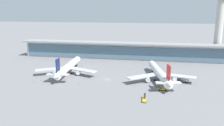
{
  "coord_description": "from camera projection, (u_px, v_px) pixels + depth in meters",
  "views": [
    {
      "loc": [
        28.54,
        -136.22,
        44.01
      ],
      "look_at": [
        0.0,
        16.44,
        6.87
      ],
      "focal_mm": 36.36,
      "sensor_mm": 36.0,
      "label": 1
    }
  ],
  "objects": [
    {
      "name": "airliner_centre_stand",
      "position": [
        159.0,
        73.0,
        141.98
      ],
      "size": [
        42.22,
        55.68,
        14.93
      ],
      "color": "white",
      "rests_on": "ground"
    },
    {
      "name": "airliner_left_stand",
      "position": [
        68.0,
        67.0,
        157.08
      ],
      "size": [
        43.03,
        56.11,
        14.93
      ],
      "color": "white",
      "rests_on": "ground"
    },
    {
      "name": "control_tower",
      "position": [
        220.0,
        19.0,
        192.57
      ],
      "size": [
        12.0,
        12.0,
        65.47
      ],
      "color": "beige",
      "rests_on": "ground"
    },
    {
      "name": "safety_cone_delta",
      "position": [
        79.0,
        85.0,
        134.34
      ],
      "size": [
        0.62,
        0.62,
        0.7
      ],
      "color": "orange",
      "rests_on": "ground"
    },
    {
      "name": "service_truck_mid_apron_yellow",
      "position": [
        162.0,
        89.0,
        125.42
      ],
      "size": [
        6.9,
        2.31,
        2.7
      ],
      "color": "yellow",
      "rests_on": "ground"
    },
    {
      "name": "service_truck_near_nose_red",
      "position": [
        160.0,
        74.0,
        154.25
      ],
      "size": [
        2.11,
        6.85,
        2.7
      ],
      "color": "#B21E1E",
      "rests_on": "ground"
    },
    {
      "name": "service_truck_under_wing_yellow",
      "position": [
        144.0,
        100.0,
        110.83
      ],
      "size": [
        1.95,
        6.81,
        2.7
      ],
      "color": "yellow",
      "rests_on": "ground"
    },
    {
      "name": "terminal_building",
      "position": [
        121.0,
        50.0,
        202.79
      ],
      "size": [
        183.6,
        12.8,
        15.2
      ],
      "color": "beige",
      "rests_on": "ground"
    },
    {
      "name": "safety_cone_bravo",
      "position": [
        41.0,
        80.0,
        143.2
      ],
      "size": [
        0.62,
        0.62,
        0.7
      ],
      "color": "orange",
      "rests_on": "ground"
    },
    {
      "name": "safety_cone_charlie",
      "position": [
        30.0,
        80.0,
        143.46
      ],
      "size": [
        0.62,
        0.62,
        0.7
      ],
      "color": "orange",
      "rests_on": "ground"
    },
    {
      "name": "safety_cone_echo",
      "position": [
        79.0,
        82.0,
        139.61
      ],
      "size": [
        0.62,
        0.62,
        0.7
      ],
      "color": "orange",
      "rests_on": "ground"
    },
    {
      "name": "ground_plane",
      "position": [
        107.0,
        79.0,
        145.56
      ],
      "size": [
        1200.0,
        1200.0,
        0.0
      ],
      "primitive_type": "plane",
      "color": "slate"
    },
    {
      "name": "safety_cone_alpha",
      "position": [
        34.0,
        81.0,
        140.26
      ],
      "size": [
        0.62,
        0.62,
        0.7
      ],
      "color": "orange",
      "rests_on": "ground"
    },
    {
      "name": "service_truck_by_tail_grey",
      "position": [
        184.0,
        79.0,
        140.59
      ],
      "size": [
        6.82,
        6.75,
        3.1
      ],
      "color": "gray",
      "rests_on": "ground"
    }
  ]
}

